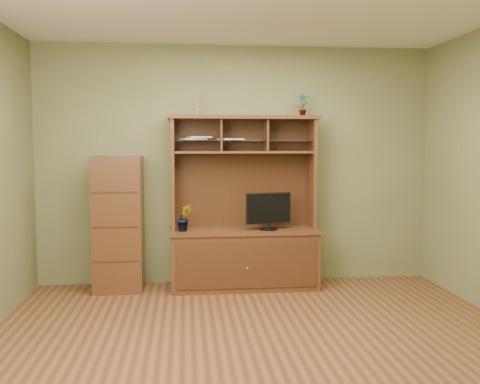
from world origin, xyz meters
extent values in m
cube|color=#512B17|center=(0.00, 0.00, -0.01)|extent=(4.50, 4.00, 0.02)
cube|color=#5C643B|center=(0.00, 2.01, 1.35)|extent=(4.50, 0.02, 2.70)
cube|color=#5C643B|center=(0.00, -2.01, 1.35)|extent=(4.50, 0.02, 2.70)
cube|color=#402412|center=(0.06, 1.71, 0.31)|extent=(1.60, 0.55, 0.62)
cube|color=#391D0F|center=(0.06, 1.42, 0.31)|extent=(1.50, 0.01, 0.50)
sphere|color=silver|center=(0.06, 1.41, 0.28)|extent=(0.02, 0.02, 0.02)
cube|color=#402412|center=(0.06, 1.71, 0.64)|extent=(1.64, 0.59, 0.03)
cube|color=#402412|center=(-0.72, 1.80, 1.27)|extent=(0.04, 0.35, 1.25)
cube|color=#402412|center=(0.84, 1.80, 1.27)|extent=(0.04, 0.35, 1.25)
cube|color=#391D0F|center=(0.06, 1.97, 1.27)|extent=(1.52, 0.02, 1.25)
cube|color=#402412|center=(0.06, 1.80, 1.88)|extent=(1.66, 0.40, 0.04)
cube|color=#402412|center=(0.06, 1.80, 1.50)|extent=(1.52, 0.32, 0.02)
cube|color=#402412|center=(-0.19, 1.80, 1.69)|extent=(0.02, 0.31, 0.35)
cube|color=#402412|center=(0.31, 1.80, 1.69)|extent=(0.02, 0.31, 0.35)
cube|color=silver|center=(0.06, 1.79, 1.63)|extent=(1.50, 0.27, 0.01)
cylinder|color=black|center=(0.32, 1.65, 0.66)|extent=(0.20, 0.20, 0.02)
cylinder|color=black|center=(0.32, 1.65, 0.70)|extent=(0.04, 0.04, 0.06)
cube|color=black|center=(0.32, 1.65, 0.89)|extent=(0.50, 0.17, 0.33)
imported|color=#2E5A1E|center=(-0.60, 1.65, 0.79)|extent=(0.17, 0.14, 0.29)
imported|color=#296322|center=(0.72, 1.80, 2.03)|extent=(0.14, 0.09, 0.26)
cylinder|color=silver|center=(-0.46, 1.80, 1.95)|extent=(0.05, 0.05, 0.09)
cylinder|color=#98854C|center=(-0.46, 1.80, 2.07)|extent=(0.03, 0.03, 0.16)
cube|color=silver|center=(-0.50, 1.80, 1.64)|extent=(0.31, 0.28, 0.02)
cube|color=silver|center=(-0.43, 1.80, 1.66)|extent=(0.27, 0.23, 0.02)
cube|color=silver|center=(-0.08, 1.80, 1.64)|extent=(0.30, 0.26, 0.02)
cube|color=#402412|center=(-1.31, 1.75, 0.73)|extent=(0.52, 0.47, 1.46)
cube|color=#391D0F|center=(-1.31, 1.51, 0.36)|extent=(0.48, 0.01, 0.02)
cube|color=#391D0F|center=(-1.31, 1.51, 0.73)|extent=(0.48, 0.01, 0.01)
cube|color=#391D0F|center=(-1.31, 1.51, 1.09)|extent=(0.48, 0.01, 0.02)
camera|label=1|loc=(-0.58, -4.10, 1.58)|focal=40.00mm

